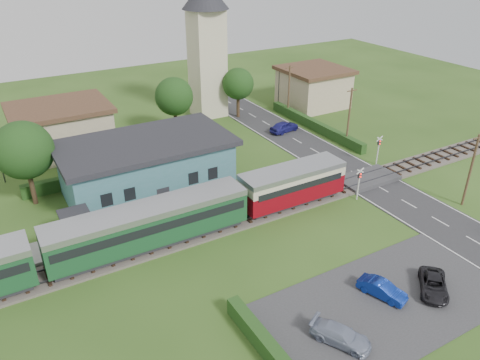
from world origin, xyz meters
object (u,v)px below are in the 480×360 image
equipment_hut (77,227)px  pedestrian_near (224,194)px  house_west (62,128)px  car_on_road (284,127)px  train (109,236)px  station_building (147,166)px  car_park_silver (341,335)px  crossing_signal_far (379,146)px  crossing_signal_near (359,179)px  car_park_blue (382,289)px  house_east (313,87)px  pedestrian_far (96,225)px  church_tower (206,39)px  car_park_dark (434,285)px

equipment_hut → pedestrian_near: bearing=-1.9°
house_west → car_on_road: house_west is taller
equipment_hut → train: 3.67m
station_building → car_park_silver: 24.49m
house_west → pedestrian_near: 22.62m
station_building → crossing_signal_far: bearing=-15.6°
train → crossing_signal_near: bearing=-6.1°
house_west → car_park_blue: bearing=-69.5°
station_building → house_east: (30.00, 13.01, 0.10)m
car_park_silver → equipment_hut: bearing=93.7°
equipment_hut → train: (1.75, -3.20, 0.43)m
car_park_silver → pedestrian_far: 20.93m
car_on_road → car_park_silver: 34.83m
pedestrian_near → pedestrian_far: size_ratio=0.83×
car_on_road → car_park_blue: bearing=147.7°
house_west → crossing_signal_far: 35.26m
house_west → pedestrian_near: house_west is taller
car_park_silver → pedestrian_near: bearing=56.8°
equipment_hut → house_west: size_ratio=0.24×
equipment_hut → pedestrian_far: size_ratio=1.33×
station_building → equipment_hut: bearing=-144.1°
church_tower → crossing_signal_far: size_ratio=5.37×
pedestrian_far → house_west: bearing=-12.2°
church_tower → pedestrian_far: size_ratio=9.17×
house_west → house_east: 35.01m
car_park_dark → pedestrian_far: pedestrian_far is taller
equipment_hut → church_tower: (23.00, 22.80, 8.48)m
car_on_road → church_tower: bearing=16.2°
car_on_road → car_park_blue: size_ratio=1.18×
equipment_hut → crossing_signal_far: size_ratio=0.78×
house_east → car_park_silver: (-26.65, -37.18, -2.17)m
church_tower → pedestrian_far: bearing=-133.4°
crossing_signal_near → pedestrian_near: crossing_signal_near is taller
house_west → car_park_silver: size_ratio=2.88×
car_on_road → pedestrian_far: 29.40m
crossing_signal_near → car_on_road: bearing=77.6°
train → car_park_blue: size_ratio=12.81×
equipment_hut → station_building: size_ratio=0.16×
train → crossing_signal_near: 22.78m
church_tower → car_park_blue: (-6.43, -39.39, -9.59)m
train → car_park_silver: size_ratio=11.51×
car_on_road → car_park_silver: (-16.95, -30.43, -0.10)m
crossing_signal_far → car_park_dark: crossing_signal_far is taller
car_park_blue → car_park_dark: (3.45, -1.44, -0.03)m
station_building → car_park_silver: (3.35, -24.18, -2.07)m
car_park_silver → pedestrian_far: size_ratio=1.96×
car_park_blue → car_park_dark: size_ratio=0.89×
equipment_hut → house_east: bearing=26.3°
train → house_west: (1.25, 23.00, 0.61)m
crossing_signal_far → pedestrian_far: size_ratio=1.71×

